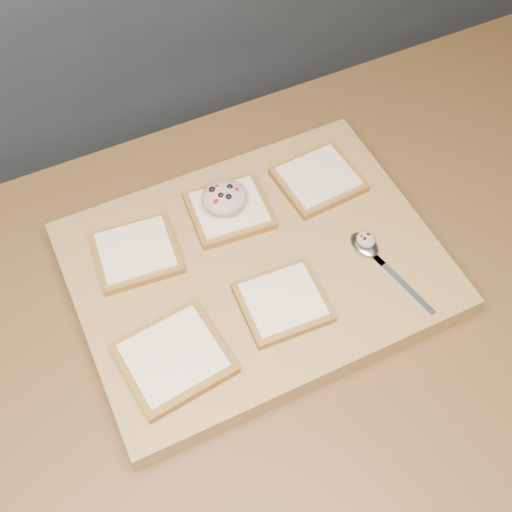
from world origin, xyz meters
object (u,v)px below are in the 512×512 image
at_px(cutting_board, 256,269).
at_px(tuna_salad_dollop, 224,197).
at_px(spoon, 370,250).
at_px(bread_far_center, 229,210).

distance_m(cutting_board, tuna_salad_dollop, 0.12).
height_order(cutting_board, spoon, spoon).
xyz_separation_m(tuna_salad_dollop, spoon, (0.16, -0.16, -0.03)).
distance_m(bread_far_center, spoon, 0.22).
relative_size(bread_far_center, tuna_salad_dollop, 1.81).
bearing_deg(spoon, cutting_board, 160.00).
bearing_deg(bread_far_center, spoon, -44.61).
height_order(cutting_board, tuna_salad_dollop, tuna_salad_dollop).
height_order(bread_far_center, tuna_salad_dollop, tuna_salad_dollop).
xyz_separation_m(bread_far_center, spoon, (0.15, -0.15, -0.00)).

